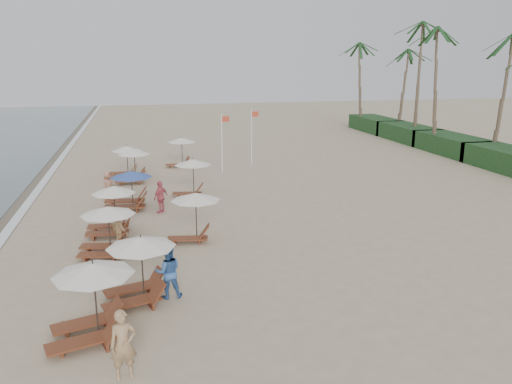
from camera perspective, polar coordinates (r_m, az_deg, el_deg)
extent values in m
plane|color=tan|center=(19.50, 2.43, -9.54)|extent=(160.00, 160.00, 0.00)
cube|color=white|center=(28.98, -25.30, -2.81)|extent=(0.50, 140.00, 0.02)
cube|color=#193D1C|center=(42.10, 26.77, 3.18)|extent=(3.20, 8.00, 1.60)
cube|color=#193D1C|center=(47.99, 21.12, 4.98)|extent=(3.20, 8.00, 1.60)
cube|color=#193D1C|center=(54.28, 16.72, 6.35)|extent=(3.20, 8.00, 1.60)
cube|color=#193D1C|center=(60.85, 13.23, 7.39)|extent=(3.20, 8.00, 1.60)
cylinder|color=brown|center=(44.87, 25.42, 9.25)|extent=(0.36, 0.36, 9.80)
cylinder|color=brown|center=(48.03, 19.90, 10.52)|extent=(0.36, 0.36, 10.60)
cylinder|color=brown|center=(52.91, 17.70, 11.42)|extent=(0.36, 0.36, 11.40)
cylinder|color=brown|center=(57.93, 15.75, 10.58)|extent=(0.36, 0.36, 9.00)
cylinder|color=brown|center=(61.74, 11.94, 11.39)|extent=(0.36, 0.36, 9.80)
cylinder|color=black|center=(15.78, -17.50, -11.74)|extent=(0.05, 0.05, 2.29)
cone|color=white|center=(15.36, -17.79, -8.23)|extent=(2.35, 2.35, 0.35)
cylinder|color=black|center=(17.71, -12.59, -8.57)|extent=(0.05, 0.05, 2.21)
cone|color=white|center=(17.34, -12.78, -5.51)|extent=(2.33, 2.33, 0.35)
cylinder|color=black|center=(22.12, -16.11, -4.31)|extent=(0.05, 0.05, 2.05)
cone|color=white|center=(21.85, -16.27, -2.01)|extent=(2.26, 2.26, 0.35)
cylinder|color=black|center=(24.67, -15.51, -2.07)|extent=(0.05, 0.05, 2.26)
cone|color=white|center=(24.40, -15.67, 0.25)|extent=(2.02, 2.02, 0.35)
cylinder|color=black|center=(28.81, -13.70, 0.18)|extent=(0.05, 0.05, 2.04)
cone|color=#35519D|center=(28.60, -13.81, 1.96)|extent=(2.30, 2.30, 0.35)
cylinder|color=black|center=(34.96, -13.41, 2.80)|extent=(0.05, 0.05, 2.17)
cone|color=white|center=(34.78, -13.50, 4.40)|extent=(2.15, 2.15, 0.35)
cylinder|color=black|center=(36.61, -14.21, 3.26)|extent=(0.05, 0.05, 2.15)
cone|color=white|center=(36.44, -14.30, 4.76)|extent=(2.13, 2.13, 0.35)
cylinder|color=black|center=(23.15, -6.71, -2.85)|extent=(0.05, 0.05, 2.15)
cone|color=white|center=(22.88, -6.78, -0.52)|extent=(2.24, 2.24, 0.35)
cylinder|color=black|center=(30.94, -7.02, 1.58)|extent=(0.05, 0.05, 2.15)
cone|color=white|center=(30.74, -7.08, 3.35)|extent=(2.24, 2.24, 0.35)
cylinder|color=black|center=(39.75, -8.28, 4.41)|extent=(0.05, 0.05, 2.15)
cone|color=white|center=(39.59, -8.33, 5.80)|extent=(2.24, 2.24, 0.35)
imported|color=tan|center=(13.93, -14.65, -16.21)|extent=(0.74, 0.54, 1.87)
imported|color=#3763A5|center=(17.87, -9.82, -8.77)|extent=(0.93, 0.73, 1.89)
imported|color=#9A7A4E|center=(23.29, -15.04, -3.83)|extent=(1.11, 1.21, 1.63)
imported|color=#C9505F|center=(27.65, -10.63, -0.56)|extent=(1.02, 1.03, 1.75)
imported|color=#A7725B|center=(30.93, -16.25, 0.71)|extent=(0.89, 1.02, 1.75)
cylinder|color=silver|center=(37.11, -3.85, 5.48)|extent=(0.08, 0.08, 4.28)
cube|color=#B53921|center=(36.92, -3.46, 8.16)|extent=(0.55, 0.02, 0.40)
cylinder|color=silver|center=(39.93, -0.51, 6.19)|extent=(0.08, 0.08, 4.33)
cube|color=#B53921|center=(39.77, -0.11, 8.72)|extent=(0.55, 0.02, 0.40)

